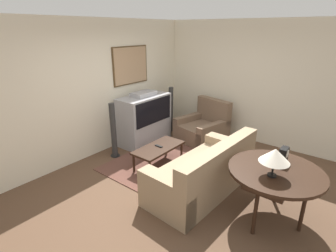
# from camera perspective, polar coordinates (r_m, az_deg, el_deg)

# --- Properties ---
(ground_plane) EXTENTS (12.00, 12.00, 0.00)m
(ground_plane) POSITION_cam_1_polar(r_m,az_deg,el_deg) (4.57, 2.46, -12.69)
(ground_plane) COLOR brown
(wall_back) EXTENTS (12.00, 0.10, 2.70)m
(wall_back) POSITION_cam_1_polar(r_m,az_deg,el_deg) (5.48, -15.67, 7.71)
(wall_back) COLOR beige
(wall_back) RESTS_ON ground_plane
(wall_right) EXTENTS (0.06, 12.00, 2.70)m
(wall_right) POSITION_cam_1_polar(r_m,az_deg,el_deg) (6.26, 17.18, 9.03)
(wall_right) COLOR beige
(wall_right) RESTS_ON ground_plane
(area_rug) EXTENTS (1.96, 1.58, 0.01)m
(area_rug) POSITION_cam_1_polar(r_m,az_deg,el_deg) (5.24, -2.05, -7.92)
(area_rug) COLOR brown
(area_rug) RESTS_ON ground_plane
(tv) EXTENTS (1.23, 0.60, 1.18)m
(tv) POSITION_cam_1_polar(r_m,az_deg,el_deg) (6.00, -5.13, 1.58)
(tv) COLOR #9E9EA3
(tv) RESTS_ON ground_plane
(couch) EXTENTS (2.01, 0.99, 0.89)m
(couch) POSITION_cam_1_polar(r_m,az_deg,el_deg) (4.30, 7.84, -10.16)
(couch) COLOR #9E8466
(couch) RESTS_ON ground_plane
(armchair) EXTENTS (1.16, 1.13, 0.93)m
(armchair) POSITION_cam_1_polar(r_m,az_deg,el_deg) (6.24, 7.65, -0.48)
(armchair) COLOR brown
(armchair) RESTS_ON ground_plane
(coffee_table) EXTENTS (1.04, 0.49, 0.40)m
(coffee_table) POSITION_cam_1_polar(r_m,az_deg,el_deg) (4.97, -2.05, -5.01)
(coffee_table) COLOR black
(coffee_table) RESTS_ON ground_plane
(console_table) EXTENTS (1.22, 1.22, 0.77)m
(console_table) POSITION_cam_1_polar(r_m,az_deg,el_deg) (3.77, 22.41, -9.65)
(console_table) COLOR black
(console_table) RESTS_ON ground_plane
(table_lamp) EXTENTS (0.37, 0.37, 0.37)m
(table_lamp) POSITION_cam_1_polar(r_m,az_deg,el_deg) (3.45, 22.25, -6.01)
(table_lamp) COLOR black
(table_lamp) RESTS_ON console_table
(mantel_clock) EXTENTS (0.17, 0.10, 0.22)m
(mantel_clock) POSITION_cam_1_polar(r_m,az_deg,el_deg) (3.90, 23.84, -5.89)
(mantel_clock) COLOR black
(mantel_clock) RESTS_ON console_table
(remote) EXTENTS (0.05, 0.16, 0.02)m
(remote) POSITION_cam_1_polar(r_m,az_deg,el_deg) (4.96, -2.04, -4.39)
(remote) COLOR black
(remote) RESTS_ON coffee_table
(speaker_tower_left) EXTENTS (0.19, 0.19, 1.14)m
(speaker_tower_left) POSITION_cam_1_polar(r_m,az_deg,el_deg) (5.39, -11.78, -1.25)
(speaker_tower_left) COLOR black
(speaker_tower_left) RESTS_ON ground_plane
(speaker_tower_right) EXTENTS (0.19, 0.19, 1.14)m
(speaker_tower_right) POSITION_cam_1_polar(r_m,az_deg,el_deg) (6.67, 0.62, 3.44)
(speaker_tower_right) COLOR black
(speaker_tower_right) RESTS_ON ground_plane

